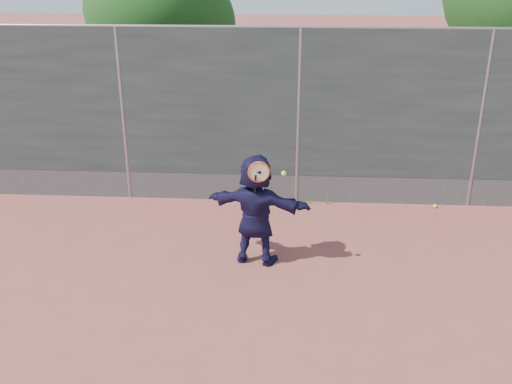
{
  "coord_description": "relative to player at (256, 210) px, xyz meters",
  "views": [
    {
      "loc": [
        -0.13,
        -5.87,
        4.01
      ],
      "look_at": [
        -0.58,
        1.3,
        1.06
      ],
      "focal_mm": 40.0,
      "sensor_mm": 36.0,
      "label": 1
    }
  ],
  "objects": [
    {
      "name": "ball_ground",
      "position": [
        2.98,
        2.05,
        -0.76
      ],
      "size": [
        0.07,
        0.07,
        0.07
      ],
      "primitive_type": "sphere",
      "color": "#CCFA37",
      "rests_on": "ground"
    },
    {
      "name": "fence",
      "position": [
        0.58,
        2.2,
        0.79
      ],
      "size": [
        20.0,
        0.06,
        3.03
      ],
      "color": "#38423D",
      "rests_on": "ground"
    },
    {
      "name": "swing_action",
      "position": [
        0.08,
        -0.2,
        0.61
      ],
      "size": [
        0.51,
        0.14,
        0.51
      ],
      "color": "#DC4D14",
      "rests_on": "ground"
    },
    {
      "name": "player",
      "position": [
        0.0,
        0.0,
        0.0
      ],
      "size": [
        1.54,
        0.78,
        1.59
      ],
      "primitive_type": "imported",
      "rotation": [
        0.0,
        0.0,
        2.92
      ],
      "color": "#18153A",
      "rests_on": "ground"
    },
    {
      "name": "ground",
      "position": [
        0.58,
        -1.3,
        -0.8
      ],
      "size": [
        80.0,
        80.0,
        0.0
      ],
      "primitive_type": "plane",
      "color": "#9E4C42",
      "rests_on": "ground"
    },
    {
      "name": "tree_left",
      "position": [
        -2.27,
        5.25,
        2.14
      ],
      "size": [
        3.15,
        3.0,
        4.53
      ],
      "color": "#382314",
      "rests_on": "ground"
    },
    {
      "name": "weed_clump",
      "position": [
        0.87,
        2.09,
        -0.66
      ],
      "size": [
        0.68,
        0.07,
        0.3
      ],
      "color": "#387226",
      "rests_on": "ground"
    }
  ]
}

